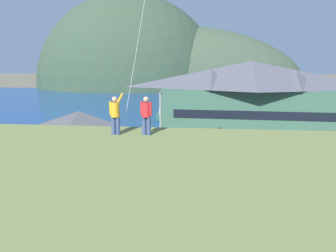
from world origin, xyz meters
TOP-DOWN VIEW (x-y plane):
  - ground_plane at (0.00, 0.00)m, footprint 600.00×600.00m
  - parking_lot_pad at (0.00, 5.00)m, footprint 40.00×20.00m
  - bay_water at (0.00, 60.00)m, footprint 360.00×84.00m
  - far_hill_west_ridge at (-29.80, 113.59)m, footprint 85.30×66.01m
  - far_hill_east_peak at (-25.81, 115.24)m, footprint 83.60×65.34m
  - far_hill_center_saddle at (-11.77, 113.01)m, footprint 122.90×48.80m
  - harbor_lodge at (9.58, 21.20)m, footprint 26.36×10.32m
  - storage_shed_near_lot at (-10.32, 8.54)m, footprint 7.77×5.80m
  - wharf_dock at (-0.56, 32.74)m, footprint 3.20×12.55m
  - moored_boat_wharfside at (-4.21, 35.35)m, footprint 2.69×8.11m
  - moored_boat_outer_mooring at (2.86, 35.03)m, footprint 2.58×6.94m
  - parked_car_corner_spot at (-10.13, -0.47)m, footprint 4.21×2.07m
  - parked_car_back_row_left at (5.39, -0.42)m, footprint 4.26×2.18m
  - parked_car_front_row_silver at (10.00, 0.56)m, footprint 4.35×2.36m
  - parked_car_back_row_right at (-2.30, 1.45)m, footprint 4.31×2.28m
  - parked_car_front_row_end at (-15.68, 6.04)m, footprint 4.23×2.11m
  - parked_car_front_row_red at (-5.09, 6.12)m, footprint 4.23×2.10m
  - parked_car_mid_row_near at (6.32, 5.89)m, footprint 4.30×2.25m
  - parked_car_mid_row_far at (0.64, 7.03)m, footprint 4.32×2.29m
  - parking_light_pole at (-1.91, 10.55)m, footprint 0.24×0.78m
  - person_kite_flyer at (-1.59, -7.83)m, footprint 0.59×0.63m
  - person_companion at (-0.20, -7.74)m, footprint 0.54×0.40m

SIDE VIEW (x-z plane):
  - ground_plane at x=0.00m, z-range 0.00..0.00m
  - far_hill_west_ridge at x=-29.80m, z-range -41.39..41.39m
  - far_hill_east_peak at x=-25.81m, z-range -24.86..24.86m
  - far_hill_center_saddle at x=-11.77m, z-range -27.45..27.45m
  - bay_water at x=0.00m, z-range 0.00..0.03m
  - parking_lot_pad at x=0.00m, z-range 0.00..0.10m
  - wharf_dock at x=-0.56m, z-range 0.00..0.70m
  - moored_boat_wharfside at x=-4.21m, z-range -0.36..1.80m
  - moored_boat_outer_mooring at x=2.86m, z-range -0.36..1.80m
  - parked_car_corner_spot at x=-10.13m, z-range 0.15..1.97m
  - parked_car_back_row_left at x=5.39m, z-range 0.15..1.97m
  - parked_car_front_row_silver at x=10.00m, z-range 0.15..1.97m
  - parked_car_back_row_right at x=-2.30m, z-range 0.15..1.97m
  - parked_car_front_row_end at x=-15.68m, z-range 0.15..1.97m
  - parked_car_front_row_red at x=-5.09m, z-range 0.15..1.97m
  - parked_car_mid_row_near at x=6.32m, z-range 0.15..1.97m
  - parked_car_mid_row_far at x=0.64m, z-range 0.15..1.97m
  - storage_shed_near_lot at x=-10.32m, z-range 0.10..5.57m
  - parking_light_pole at x=-1.91m, z-range 0.64..7.82m
  - harbor_lodge at x=9.58m, z-range 0.32..11.09m
  - person_companion at x=-0.20m, z-range 7.24..8.98m
  - person_kite_flyer at x=-1.59m, z-range 7.19..9.05m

